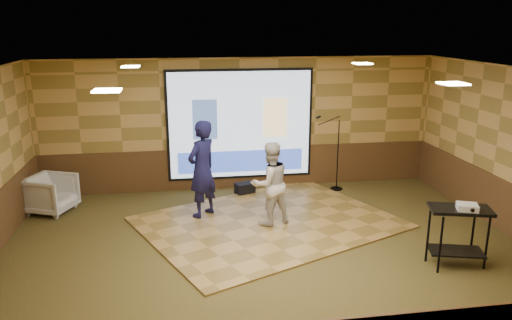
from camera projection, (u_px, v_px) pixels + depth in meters
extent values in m
plane|color=#273618|center=(267.00, 252.00, 8.43)|extent=(9.00, 9.00, 0.00)
cube|color=tan|center=(240.00, 124.00, 11.36)|extent=(9.00, 0.04, 3.00)
cube|color=tan|center=(333.00, 269.00, 4.70)|extent=(9.00, 0.04, 3.00)
cube|color=white|center=(268.00, 73.00, 7.63)|extent=(9.00, 7.00, 0.04)
cube|color=#54341C|center=(240.00, 168.00, 11.61)|extent=(9.00, 0.04, 0.95)
cube|color=#54341C|center=(511.00, 210.00, 8.98)|extent=(0.04, 7.00, 0.95)
cube|color=black|center=(240.00, 125.00, 11.31)|extent=(3.32, 0.03, 2.52)
cube|color=#C9E0FF|center=(240.00, 125.00, 11.28)|extent=(3.20, 0.02, 2.40)
cube|color=#3A527F|center=(205.00, 120.00, 11.11)|extent=(0.55, 0.01, 0.90)
cube|color=#F4D38D|center=(275.00, 117.00, 11.35)|extent=(0.55, 0.01, 0.90)
cube|color=blue|center=(241.00, 161.00, 11.50)|extent=(2.88, 0.01, 0.50)
cube|color=#F9EABB|center=(130.00, 67.00, 9.02)|extent=(0.32, 0.32, 0.02)
cube|color=#F9EABB|center=(363.00, 64.00, 9.68)|extent=(0.32, 0.32, 0.02)
cube|color=#F9EABB|center=(107.00, 91.00, 5.88)|extent=(0.32, 0.32, 0.02)
cube|color=#F9EABB|center=(453.00, 84.00, 6.54)|extent=(0.32, 0.32, 0.02)
cube|color=olive|center=(269.00, 222.00, 9.63)|extent=(5.57, 5.02, 0.03)
imported|color=#14133D|center=(202.00, 169.00, 9.68)|extent=(0.82, 0.82, 1.92)
imported|color=beige|center=(270.00, 184.00, 9.33)|extent=(0.93, 0.82, 1.60)
cylinder|color=black|center=(440.00, 245.00, 7.61)|extent=(0.04, 0.04, 0.92)
cylinder|color=black|center=(487.00, 242.00, 7.72)|extent=(0.04, 0.04, 0.92)
cylinder|color=black|center=(428.00, 235.00, 7.98)|extent=(0.04, 0.04, 0.92)
cylinder|color=black|center=(473.00, 232.00, 8.09)|extent=(0.04, 0.04, 0.92)
cube|color=black|center=(461.00, 209.00, 7.72)|extent=(0.92, 0.49, 0.05)
cube|color=black|center=(456.00, 251.00, 7.91)|extent=(0.83, 0.44, 0.03)
cube|color=silver|center=(467.00, 207.00, 7.61)|extent=(0.37, 0.34, 0.10)
cylinder|color=black|center=(336.00, 189.00, 11.59)|extent=(0.28, 0.28, 0.02)
cylinder|color=black|center=(338.00, 155.00, 11.38)|extent=(0.02, 0.02, 1.62)
cylinder|color=black|center=(329.00, 121.00, 11.12)|extent=(0.51, 0.02, 0.20)
cylinder|color=black|center=(318.00, 117.00, 11.06)|extent=(0.12, 0.05, 0.08)
imported|color=gray|center=(51.00, 194.00, 10.10)|extent=(1.10, 1.09, 0.77)
cube|color=black|center=(245.00, 189.00, 11.23)|extent=(0.48, 0.39, 0.26)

